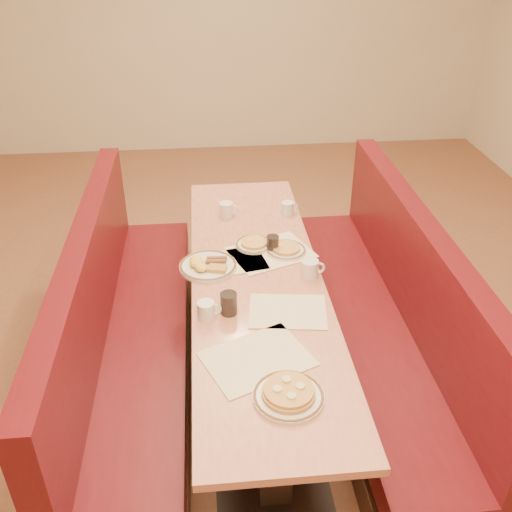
{
  "coord_description": "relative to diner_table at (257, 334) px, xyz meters",
  "views": [
    {
      "loc": [
        -0.25,
        -2.52,
        2.45
      ],
      "look_at": [
        0.0,
        0.07,
        0.85
      ],
      "focal_mm": 40.0,
      "sensor_mm": 36.0,
      "label": 1
    }
  ],
  "objects": [
    {
      "name": "coffee_mug_a",
      "position": [
        0.28,
        -0.0,
        0.43
      ],
      "size": [
        0.13,
        0.09,
        0.1
      ],
      "rotation": [
        0.0,
        0.0,
        0.03
      ],
      "color": "silver",
      "rests_on": "diner_table"
    },
    {
      "name": "coffee_mug_b",
      "position": [
        -0.28,
        -0.31,
        0.42
      ],
      "size": [
        0.12,
        0.08,
        0.09
      ],
      "rotation": [
        0.0,
        0.0,
        0.07
      ],
      "color": "silver",
      "rests_on": "diner_table"
    },
    {
      "name": "placemat_near_left",
      "position": [
        -0.06,
        -0.63,
        0.38
      ],
      "size": [
        0.54,
        0.48,
        0.0
      ],
      "primitive_type": "cube",
      "rotation": [
        0.0,
        0.0,
        0.41
      ],
      "color": "beige",
      "rests_on": "diner_table"
    },
    {
      "name": "room_envelope",
      "position": [
        0.0,
        0.0,
        1.56
      ],
      "size": [
        6.04,
        8.04,
        2.82
      ],
      "color": "beige",
      "rests_on": "ground"
    },
    {
      "name": "coffee_mug_d",
      "position": [
        -0.12,
        0.75,
        0.42
      ],
      "size": [
        0.12,
        0.09,
        0.09
      ],
      "rotation": [
        0.0,
        0.0,
        -0.16
      ],
      "color": "silver",
      "rests_on": "diner_table"
    },
    {
      "name": "soda_tumbler_near",
      "position": [
        -0.17,
        -0.28,
        0.43
      ],
      "size": [
        0.08,
        0.08,
        0.11
      ],
      "color": "black",
      "rests_on": "diner_table"
    },
    {
      "name": "coffee_mug_c",
      "position": [
        0.27,
        0.74,
        0.42
      ],
      "size": [
        0.11,
        0.08,
        0.08
      ],
      "rotation": [
        0.0,
        0.0,
        0.18
      ],
      "color": "silver",
      "rests_on": "diner_table"
    },
    {
      "name": "placemat_near_right",
      "position": [
        0.12,
        -0.3,
        0.38
      ],
      "size": [
        0.41,
        0.33,
        0.0
      ],
      "primitive_type": "cube",
      "rotation": [
        0.0,
        0.0,
        -0.13
      ],
      "color": "beige",
      "rests_on": "diner_table"
    },
    {
      "name": "soda_tumbler_mid",
      "position": [
        0.12,
        0.28,
        0.42
      ],
      "size": [
        0.07,
        0.07,
        0.1
      ],
      "color": "black",
      "rests_on": "diner_table"
    },
    {
      "name": "ground",
      "position": [
        0.0,
        0.0,
        -0.37
      ],
      "size": [
        8.0,
        8.0,
        0.0
      ],
      "primitive_type": "plane",
      "color": "#9E6647",
      "rests_on": "ground"
    },
    {
      "name": "placemat_far_right",
      "position": [
        0.1,
        0.26,
        0.38
      ],
      "size": [
        0.54,
        0.47,
        0.0
      ],
      "primitive_type": "cube",
      "rotation": [
        0.0,
        0.0,
        0.37
      ],
      "color": "beige",
      "rests_on": "diner_table"
    },
    {
      "name": "eggs_plate",
      "position": [
        -0.26,
        0.13,
        0.39
      ],
      "size": [
        0.32,
        0.32,
        0.06
      ],
      "rotation": [
        0.0,
        0.0,
        -0.23
      ],
      "color": "silver",
      "rests_on": "diner_table"
    },
    {
      "name": "placemat_far_left",
      "position": [
        -0.12,
        0.19,
        0.38
      ],
      "size": [
        0.4,
        0.33,
        0.0
      ],
      "primitive_type": "cube",
      "rotation": [
        0.0,
        0.0,
        0.2
      ],
      "color": "beige",
      "rests_on": "diner_table"
    },
    {
      "name": "diner_table",
      "position": [
        0.0,
        0.0,
        0.0
      ],
      "size": [
        0.7,
        2.5,
        0.75
      ],
      "color": "black",
      "rests_on": "ground"
    },
    {
      "name": "extra_plate_mid",
      "position": [
        0.19,
        0.27,
        0.39
      ],
      "size": [
        0.23,
        0.23,
        0.05
      ],
      "rotation": [
        0.0,
        0.0,
        0.21
      ],
      "color": "silver",
      "rests_on": "diner_table"
    },
    {
      "name": "booth_left",
      "position": [
        -0.73,
        0.0,
        -0.01
      ],
      "size": [
        0.55,
        2.5,
        1.05
      ],
      "color": "#4C3326",
      "rests_on": "ground"
    },
    {
      "name": "extra_plate_far",
      "position": [
        0.01,
        0.35,
        0.39
      ],
      "size": [
        0.22,
        0.22,
        0.04
      ],
      "rotation": [
        0.0,
        0.0,
        -0.33
      ],
      "color": "silver",
      "rests_on": "diner_table"
    },
    {
      "name": "pancake_plate",
      "position": [
        0.04,
        -0.88,
        0.4
      ],
      "size": [
        0.29,
        0.29,
        0.07
      ],
      "rotation": [
        0.0,
        0.0,
        -0.36
      ],
      "color": "silver",
      "rests_on": "diner_table"
    },
    {
      "name": "booth_right",
      "position": [
        0.73,
        0.0,
        -0.01
      ],
      "size": [
        0.55,
        2.5,
        1.05
      ],
      "color": "#4C3326",
      "rests_on": "ground"
    }
  ]
}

